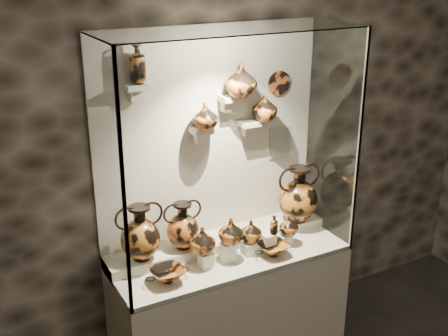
# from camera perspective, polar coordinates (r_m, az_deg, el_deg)

# --- Properties ---
(wall_back) EXTENTS (5.00, 0.02, 3.20)m
(wall_back) POSITION_cam_1_polar(r_m,az_deg,el_deg) (3.97, -1.52, 2.93)
(wall_back) COLOR black
(wall_back) RESTS_ON ground
(plinth) EXTENTS (1.70, 0.60, 0.80)m
(plinth) POSITION_cam_1_polar(r_m,az_deg,el_deg) (4.25, 0.65, -13.87)
(plinth) COLOR beige
(plinth) RESTS_ON floor
(front_tier) EXTENTS (1.68, 0.58, 0.03)m
(front_tier) POSITION_cam_1_polar(r_m,az_deg,el_deg) (4.03, 0.67, -9.01)
(front_tier) COLOR beige
(front_tier) RESTS_ON plinth
(rear_tier) EXTENTS (1.70, 0.25, 0.10)m
(rear_tier) POSITION_cam_1_polar(r_m,az_deg,el_deg) (4.15, -0.51, -7.53)
(rear_tier) COLOR beige
(rear_tier) RESTS_ON plinth
(back_panel) EXTENTS (1.70, 0.03, 1.60)m
(back_panel) POSITION_cam_1_polar(r_m,az_deg,el_deg) (3.97, -1.49, 2.91)
(back_panel) COLOR beige
(back_panel) RESTS_ON plinth
(glass_front) EXTENTS (1.70, 0.01, 1.60)m
(glass_front) POSITION_cam_1_polar(r_m,az_deg,el_deg) (3.46, 3.11, 0.19)
(glass_front) COLOR white
(glass_front) RESTS_ON plinth
(glass_left) EXTENTS (0.01, 0.60, 1.60)m
(glass_left) POSITION_cam_1_polar(r_m,az_deg,el_deg) (3.40, -11.85, -0.65)
(glass_left) COLOR white
(glass_left) RESTS_ON plinth
(glass_right) EXTENTS (0.01, 0.60, 1.60)m
(glass_right) POSITION_cam_1_polar(r_m,az_deg,el_deg) (4.16, 10.98, 3.39)
(glass_right) COLOR white
(glass_right) RESTS_ON plinth
(glass_top) EXTENTS (1.70, 0.60, 0.01)m
(glass_top) POSITION_cam_1_polar(r_m,az_deg,el_deg) (3.52, 0.78, 13.93)
(glass_top) COLOR white
(glass_top) RESTS_ON back_panel
(frame_post_left) EXTENTS (0.02, 0.02, 1.60)m
(frame_post_left) POSITION_cam_1_polar(r_m,az_deg,el_deg) (3.14, -10.17, -2.33)
(frame_post_left) COLOR gray
(frame_post_left) RESTS_ON plinth
(frame_post_right) EXTENTS (0.02, 0.02, 1.60)m
(frame_post_right) POSITION_cam_1_polar(r_m,az_deg,el_deg) (3.95, 13.54, 2.24)
(frame_post_right) COLOR gray
(frame_post_right) RESTS_ON plinth
(pedestal_a) EXTENTS (0.09, 0.09, 0.10)m
(pedestal_a) POSITION_cam_1_polar(r_m,az_deg,el_deg) (3.87, -1.85, -9.26)
(pedestal_a) COLOR silver
(pedestal_a) RESTS_ON front_tier
(pedestal_b) EXTENTS (0.09, 0.09, 0.13)m
(pedestal_b) POSITION_cam_1_polar(r_m,az_deg,el_deg) (3.93, 0.39, -8.48)
(pedestal_b) COLOR silver
(pedestal_b) RESTS_ON front_tier
(pedestal_c) EXTENTS (0.09, 0.09, 0.09)m
(pedestal_c) POSITION_cam_1_polar(r_m,az_deg,el_deg) (4.01, 2.54, -8.16)
(pedestal_c) COLOR silver
(pedestal_c) RESTS_ON front_tier
(pedestal_d) EXTENTS (0.09, 0.09, 0.12)m
(pedestal_d) POSITION_cam_1_polar(r_m,az_deg,el_deg) (4.08, 4.49, -7.45)
(pedestal_d) COLOR silver
(pedestal_d) RESTS_ON front_tier
(pedestal_e) EXTENTS (0.09, 0.09, 0.08)m
(pedestal_e) POSITION_cam_1_polar(r_m,az_deg,el_deg) (4.16, 6.12, -7.24)
(pedestal_e) COLOR silver
(pedestal_e) RESTS_ON front_tier
(bracket_ul) EXTENTS (0.14, 0.12, 0.04)m
(bracket_ul) POSITION_cam_1_polar(r_m,az_deg,el_deg) (3.57, -8.96, 8.15)
(bracket_ul) COLOR beige
(bracket_ul) RESTS_ON back_panel
(bracket_ca) EXTENTS (0.14, 0.12, 0.04)m
(bracket_ca) POSITION_cam_1_polar(r_m,az_deg,el_deg) (3.83, -2.33, 3.82)
(bracket_ca) COLOR beige
(bracket_ca) RESTS_ON back_panel
(bracket_cb) EXTENTS (0.10, 0.12, 0.04)m
(bracket_cb) POSITION_cam_1_polar(r_m,az_deg,el_deg) (3.87, 0.31, 7.07)
(bracket_cb) COLOR beige
(bracket_cb) RESTS_ON back_panel
(bracket_cc) EXTENTS (0.14, 0.12, 0.04)m
(bracket_cc) POSITION_cam_1_polar(r_m,az_deg,el_deg) (4.00, 2.57, 4.57)
(bracket_cc) COLOR beige
(bracket_cc) RESTS_ON back_panel
(amphora_left) EXTENTS (0.32, 0.32, 0.39)m
(amphora_left) POSITION_cam_1_polar(r_m,az_deg,el_deg) (3.78, -8.49, -6.52)
(amphora_left) COLOR #B66622
(amphora_left) RESTS_ON rear_tier
(amphora_mid) EXTENTS (0.33, 0.33, 0.34)m
(amphora_mid) POSITION_cam_1_polar(r_m,az_deg,el_deg) (3.91, -4.22, -5.84)
(amphora_mid) COLOR #C56022
(amphora_mid) RESTS_ON rear_tier
(amphora_right) EXTENTS (0.40, 0.40, 0.44)m
(amphora_right) POSITION_cam_1_polar(r_m,az_deg,el_deg) (4.29, 7.57, -2.67)
(amphora_right) COLOR #B66622
(amphora_right) RESTS_ON rear_tier
(jug_a) EXTENTS (0.23, 0.23, 0.19)m
(jug_a) POSITION_cam_1_polar(r_m,az_deg,el_deg) (3.80, -2.22, -7.36)
(jug_a) COLOR #B66622
(jug_a) RESTS_ON pedestal_a
(jug_b) EXTENTS (0.18, 0.18, 0.18)m
(jug_b) POSITION_cam_1_polar(r_m,az_deg,el_deg) (3.86, 0.68, -6.43)
(jug_b) COLOR #C56022
(jug_b) RESTS_ON pedestal_b
(jug_c) EXTENTS (0.20, 0.20, 0.16)m
(jug_c) POSITION_cam_1_polar(r_m,az_deg,el_deg) (3.98, 2.73, -6.40)
(jug_c) COLOR #B66622
(jug_c) RESTS_ON pedestal_c
(jug_e) EXTENTS (0.17, 0.17, 0.15)m
(jug_e) POSITION_cam_1_polar(r_m,az_deg,el_deg) (4.11, 6.57, -5.84)
(jug_e) COLOR #B66622
(jug_e) RESTS_ON pedestal_e
(lekythos_small) EXTENTS (0.09, 0.09, 0.16)m
(lekythos_small) POSITION_cam_1_polar(r_m,az_deg,el_deg) (4.02, 5.08, -5.67)
(lekythos_small) COLOR #C56022
(lekythos_small) RESTS_ON pedestal_d
(kylix_left) EXTENTS (0.30, 0.25, 0.11)m
(kylix_left) POSITION_cam_1_polar(r_m,az_deg,el_deg) (3.71, -5.75, -10.66)
(kylix_left) COLOR #C56022
(kylix_left) RESTS_ON front_tier
(kylix_right) EXTENTS (0.32, 0.29, 0.11)m
(kylix_right) POSITION_cam_1_polar(r_m,az_deg,el_deg) (4.01, 5.00, -8.12)
(kylix_right) COLOR #B66622
(kylix_right) RESTS_ON front_tier
(lekythos_tall) EXTENTS (0.13, 0.13, 0.28)m
(lekythos_tall) POSITION_cam_1_polar(r_m,az_deg,el_deg) (3.54, -8.81, 10.62)
(lekythos_tall) COLOR #B66622
(lekythos_tall) RESTS_ON bracket_ul
(ovoid_vase_a) EXTENTS (0.20, 0.20, 0.18)m
(ovoid_vase_a) POSITION_cam_1_polar(r_m,az_deg,el_deg) (3.77, -1.93, 5.28)
(ovoid_vase_a) COLOR #C56022
(ovoid_vase_a) RESTS_ON bracket_ca
(ovoid_vase_b) EXTENTS (0.28, 0.28, 0.23)m
(ovoid_vase_b) POSITION_cam_1_polar(r_m,az_deg,el_deg) (3.82, 1.73, 8.93)
(ovoid_vase_b) COLOR #C56022
(ovoid_vase_b) RESTS_ON bracket_cb
(ovoid_vase_c) EXTENTS (0.22, 0.22, 0.19)m
(ovoid_vase_c) POSITION_cam_1_polar(r_m,az_deg,el_deg) (3.99, 4.14, 6.17)
(ovoid_vase_c) COLOR #C56022
(ovoid_vase_c) RESTS_ON bracket_cc
(wall_plate) EXTENTS (0.18, 0.02, 0.18)m
(wall_plate) POSITION_cam_1_polar(r_m,az_deg,el_deg) (4.13, 5.60, 8.59)
(wall_plate) COLOR #B45723
(wall_plate) RESTS_ON back_panel
(info_placard) EXTENTS (0.18, 0.01, 0.24)m
(info_placard) POSITION_cam_1_polar(r_m,az_deg,el_deg) (4.26, 5.64, 2.58)
(info_placard) COLOR beige
(info_placard) RESTS_ON back_panel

